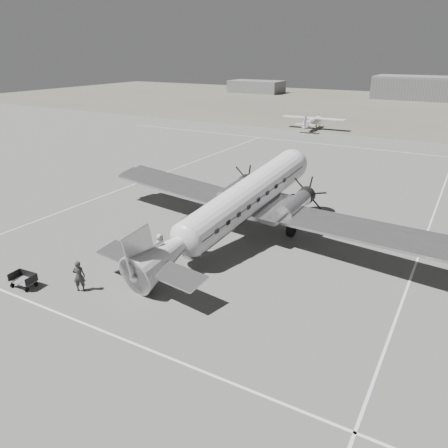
{
  "coord_description": "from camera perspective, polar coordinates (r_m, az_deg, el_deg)",
  "views": [
    {
      "loc": [
        13.92,
        -27.64,
        13.93
      ],
      "look_at": [
        -0.66,
        -2.23,
        2.2
      ],
      "focal_mm": 35.0,
      "sensor_mm": 36.0,
      "label": 1
    }
  ],
  "objects": [
    {
      "name": "shed_secondary",
      "position": [
        158.87,
        4.24,
        17.46
      ],
      "size": [
        18.0,
        10.0,
        4.0
      ],
      "primitive_type": "cube",
      "color": "slate",
      "rests_on": "ground"
    },
    {
      "name": "taxi_line_left",
      "position": [
        51.28,
        -10.11,
        5.72
      ],
      "size": [
        0.15,
        60.0,
        0.01
      ],
      "primitive_type": "cube",
      "color": "silver",
      "rests_on": "ground"
    },
    {
      "name": "grass_infield",
      "position": [
        124.21,
        23.92,
        13.59
      ],
      "size": [
        260.0,
        90.0,
        0.01
      ],
      "primitive_type": "cube",
      "color": "#5B594C",
      "rests_on": "ground"
    },
    {
      "name": "ground",
      "position": [
        33.94,
        2.84,
        -2.44
      ],
      "size": [
        260.0,
        260.0,
        0.0
      ],
      "primitive_type": "plane",
      "color": "slate",
      "rests_on": "ground"
    },
    {
      "name": "light_plane_left",
      "position": [
        85.14,
        11.46,
        12.83
      ],
      "size": [
        12.26,
        10.09,
        2.48
      ],
      "primitive_type": null,
      "rotation": [
        0.0,
        0.0,
        0.04
      ],
      "color": "silver",
      "rests_on": "ground"
    },
    {
      "name": "ground_crew",
      "position": [
        28.38,
        -18.41,
        -6.47
      ],
      "size": [
        0.89,
        0.82,
        2.04
      ],
      "primitive_type": "imported",
      "rotation": [
        0.0,
        0.0,
        3.73
      ],
      "color": "#2B2B2B",
      "rests_on": "ground"
    },
    {
      "name": "taxi_line_right",
      "position": [
        31.01,
        23.11,
        -6.78
      ],
      "size": [
        0.15,
        80.0,
        0.01
      ],
      "primitive_type": "cube",
      "color": "silver",
      "rests_on": "ground"
    },
    {
      "name": "baggage_cart_near",
      "position": [
        30.82,
        -10.6,
        -4.54
      ],
      "size": [
        1.85,
        1.56,
        0.89
      ],
      "primitive_type": null,
      "rotation": [
        0.0,
        0.0,
        0.33
      ],
      "color": "slate",
      "rests_on": "ground"
    },
    {
      "name": "dc3_airliner",
      "position": [
        32.95,
        1.73,
        2.28
      ],
      "size": [
        33.38,
        25.48,
        5.83
      ],
      "primitive_type": null,
      "rotation": [
        0.0,
        0.0,
        -0.15
      ],
      "color": "#BBBBBD",
      "rests_on": "ground"
    },
    {
      "name": "taxi_line_near",
      "position": [
        23.96,
        -13.17,
        -14.39
      ],
      "size": [
        60.0,
        0.15,
        0.01
      ],
      "primitive_type": "cube",
      "color": "silver",
      "rests_on": "ground"
    },
    {
      "name": "baggage_cart_far",
      "position": [
        30.36,
        -24.74,
        -6.7
      ],
      "size": [
        1.72,
        1.28,
        0.93
      ],
      "primitive_type": null,
      "rotation": [
        0.0,
        0.0,
        0.07
      ],
      "color": "slate",
      "rests_on": "ground"
    },
    {
      "name": "ramp_agent",
      "position": [
        30.78,
        -10.39,
        -3.88
      ],
      "size": [
        0.61,
        0.77,
        1.54
      ],
      "primitive_type": "imported",
      "rotation": [
        0.0,
        0.0,
        1.61
      ],
      "color": "#AAAAA8",
      "rests_on": "ground"
    },
    {
      "name": "taxi_line_horizon",
      "position": [
        70.45,
        18.09,
        9.36
      ],
      "size": [
        90.0,
        0.15,
        0.01
      ],
      "primitive_type": "cube",
      "color": "silver",
      "rests_on": "ground"
    },
    {
      "name": "passenger",
      "position": [
        31.66,
        -8.34,
        -2.77
      ],
      "size": [
        0.73,
        0.96,
        1.76
      ],
      "primitive_type": "imported",
      "rotation": [
        0.0,
        0.0,
        1.36
      ],
      "color": "#B3B3B1",
      "rests_on": "ground"
    }
  ]
}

